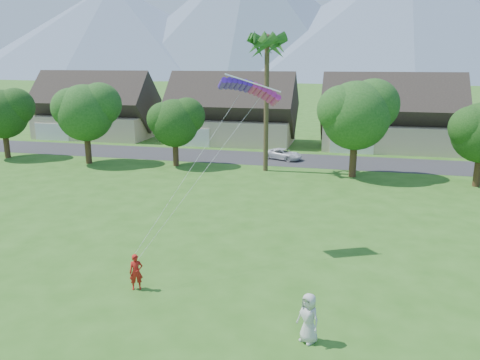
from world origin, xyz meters
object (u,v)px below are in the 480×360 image
(parked_car, at_px, (283,154))
(parafoil_kite, at_px, (250,87))
(watcher, at_px, (309,318))
(kite_flyer, at_px, (136,272))

(parked_car, relative_size, parafoil_kite, 1.20)
(parafoil_kite, bearing_deg, parked_car, 73.69)
(watcher, height_order, parafoil_kite, parafoil_kite)
(kite_flyer, relative_size, watcher, 0.87)
(kite_flyer, relative_size, parafoil_kite, 0.49)
(watcher, xyz_separation_m, parafoil_kite, (-4.14, 8.74, 7.79))
(kite_flyer, height_order, watcher, watcher)
(watcher, bearing_deg, parked_car, 134.15)
(kite_flyer, distance_m, parked_car, 30.25)
(kite_flyer, height_order, parafoil_kite, parafoil_kite)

